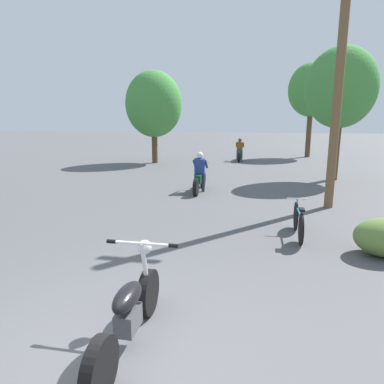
{
  "coord_description": "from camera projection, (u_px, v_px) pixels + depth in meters",
  "views": [
    {
      "loc": [
        1.36,
        -2.8,
        2.46
      ],
      "look_at": [
        0.02,
        4.32,
        0.9
      ],
      "focal_mm": 32.0,
      "sensor_mm": 36.0,
      "label": 1
    }
  ],
  "objects": [
    {
      "name": "ground_plane",
      "position": [
        111.0,
        367.0,
        3.45
      ],
      "size": [
        120.0,
        120.0,
        0.0
      ],
      "primitive_type": "plane",
      "color": "#515154"
    },
    {
      "name": "utility_pole",
      "position": [
        340.0,
        66.0,
        8.9
      ],
      "size": [
        1.1,
        0.24,
        7.39
      ],
      "color": "brown",
      "rests_on": "ground"
    },
    {
      "name": "roadside_tree_right_near",
      "position": [
        341.0,
        88.0,
        13.28
      ],
      "size": [
        2.72,
        2.45,
        5.2
      ],
      "color": "#513A23",
      "rests_on": "ground"
    },
    {
      "name": "roadside_tree_right_far",
      "position": [
        312.0,
        90.0,
        21.51
      ],
      "size": [
        2.91,
        2.62,
        5.92
      ],
      "color": "#513A23",
      "rests_on": "ground"
    },
    {
      "name": "roadside_tree_left",
      "position": [
        154.0,
        104.0,
        18.75
      ],
      "size": [
        3.12,
        2.81,
        5.03
      ],
      "color": "#513A23",
      "rests_on": "ground"
    },
    {
      "name": "motorcycle_foreground",
      "position": [
        129.0,
        312.0,
        3.7
      ],
      "size": [
        0.87,
        1.97,
        1.04
      ],
      "color": "black",
      "rests_on": "ground"
    },
    {
      "name": "motorcycle_rider_lead",
      "position": [
        200.0,
        176.0,
        11.73
      ],
      "size": [
        0.5,
        2.07,
        1.36
      ],
      "color": "black",
      "rests_on": "ground"
    },
    {
      "name": "motorcycle_rider_far",
      "position": [
        240.0,
        152.0,
        20.24
      ],
      "size": [
        0.5,
        1.99,
        1.33
      ],
      "color": "black",
      "rests_on": "ground"
    },
    {
      "name": "bicycle_parked",
      "position": [
        298.0,
        221.0,
        7.17
      ],
      "size": [
        0.44,
        1.59,
        0.75
      ],
      "color": "black",
      "rests_on": "ground"
    }
  ]
}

